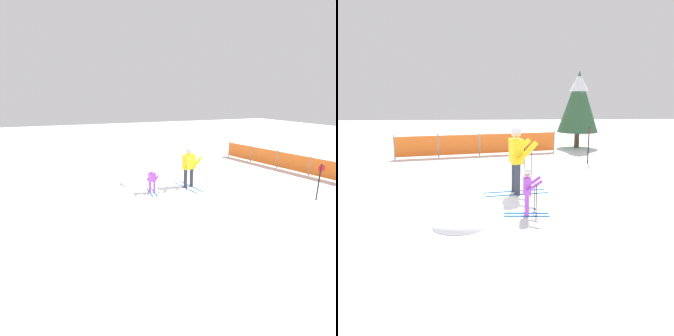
% 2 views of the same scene
% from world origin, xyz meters
% --- Properties ---
extents(ground_plane, '(60.00, 60.00, 0.00)m').
position_xyz_m(ground_plane, '(0.00, 0.00, 0.00)').
color(ground_plane, white).
extents(skier_adult, '(1.75, 0.83, 1.81)m').
position_xyz_m(skier_adult, '(0.17, -0.00, 1.08)').
color(skier_adult, '#1966B2').
rests_on(skier_adult, ground_plane).
extents(skier_child, '(1.00, 0.52, 1.05)m').
position_xyz_m(skier_child, '(0.24, -1.70, 0.61)').
color(skier_child, '#1966B2').
rests_on(skier_child, ground_plane).
extents(safety_fence, '(7.06, 1.55, 1.02)m').
position_xyz_m(safety_fence, '(-0.90, 5.97, 0.51)').
color(safety_fence, gray).
rests_on(safety_fence, ground_plane).
extents(trail_marker, '(0.10, 0.27, 1.42)m').
position_xyz_m(trail_marker, '(3.33, 3.86, 0.88)').
color(trail_marker, black).
rests_on(trail_marker, ground_plane).
extents(snow_mound, '(1.10, 0.93, 0.44)m').
position_xyz_m(snow_mound, '(-1.20, -2.24, 0.00)').
color(snow_mound, white).
rests_on(snow_mound, ground_plane).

